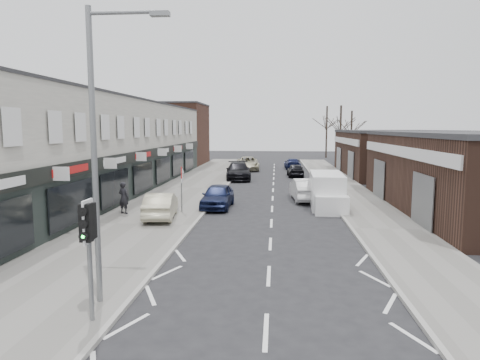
% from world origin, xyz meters
% --- Properties ---
extents(ground, '(160.00, 160.00, 0.00)m').
position_xyz_m(ground, '(0.00, 0.00, 0.00)').
color(ground, black).
rests_on(ground, ground).
extents(pavement_left, '(5.50, 64.00, 0.12)m').
position_xyz_m(pavement_left, '(-6.75, 22.00, 0.06)').
color(pavement_left, slate).
rests_on(pavement_left, ground).
extents(pavement_right, '(3.50, 64.00, 0.12)m').
position_xyz_m(pavement_right, '(5.75, 22.00, 0.06)').
color(pavement_right, slate).
rests_on(pavement_right, ground).
extents(shop_terrace_left, '(8.00, 41.00, 7.10)m').
position_xyz_m(shop_terrace_left, '(-13.50, 19.50, 3.55)').
color(shop_terrace_left, beige).
rests_on(shop_terrace_left, ground).
extents(brick_block_far, '(8.00, 10.00, 8.00)m').
position_xyz_m(brick_block_far, '(-13.50, 45.00, 4.00)').
color(brick_block_far, '#4C2C20').
rests_on(brick_block_far, ground).
extents(right_unit_far, '(10.00, 16.00, 4.50)m').
position_xyz_m(right_unit_far, '(12.50, 34.00, 2.25)').
color(right_unit_far, '#3B241B').
rests_on(right_unit_far, ground).
extents(tree_far_a, '(3.60, 3.60, 8.00)m').
position_xyz_m(tree_far_a, '(9.00, 48.00, 0.00)').
color(tree_far_a, '#382D26').
rests_on(tree_far_a, ground).
extents(tree_far_b, '(3.60, 3.60, 7.50)m').
position_xyz_m(tree_far_b, '(11.50, 54.00, 0.00)').
color(tree_far_b, '#382D26').
rests_on(tree_far_b, ground).
extents(tree_far_c, '(3.60, 3.60, 8.50)m').
position_xyz_m(tree_far_c, '(8.50, 60.00, 0.00)').
color(tree_far_c, '#382D26').
rests_on(tree_far_c, ground).
extents(traffic_light, '(0.28, 0.60, 3.10)m').
position_xyz_m(traffic_light, '(-4.40, -2.02, 2.41)').
color(traffic_light, slate).
rests_on(traffic_light, pavement_left).
extents(street_lamp, '(2.23, 0.22, 8.00)m').
position_xyz_m(street_lamp, '(-4.53, -0.80, 4.62)').
color(street_lamp, slate).
rests_on(street_lamp, pavement_left).
extents(warning_sign, '(0.12, 0.80, 2.70)m').
position_xyz_m(warning_sign, '(-5.16, 12.00, 2.20)').
color(warning_sign, slate).
rests_on(warning_sign, pavement_left).
extents(white_van, '(2.10, 5.55, 2.14)m').
position_xyz_m(white_van, '(3.40, 14.81, 1.01)').
color(white_van, white).
rests_on(white_van, ground).
extents(sedan_on_pavement, '(2.02, 4.35, 1.38)m').
position_xyz_m(sedan_on_pavement, '(-5.96, 10.28, 0.81)').
color(sedan_on_pavement, '#B7B192').
rests_on(sedan_on_pavement, pavement_left).
extents(pedestrian, '(0.77, 0.64, 1.82)m').
position_xyz_m(pedestrian, '(-8.37, 11.28, 1.03)').
color(pedestrian, black).
rests_on(pedestrian, pavement_left).
extents(parked_car_left_a, '(1.86, 4.37, 1.47)m').
position_xyz_m(parked_car_left_a, '(-3.40, 14.11, 0.74)').
color(parked_car_left_a, '#121A3A').
rests_on(parked_car_left_a, ground).
extents(parked_car_left_b, '(2.86, 5.87, 1.64)m').
position_xyz_m(parked_car_left_b, '(-3.40, 28.78, 0.82)').
color(parked_car_left_b, black).
rests_on(parked_car_left_b, ground).
extents(parked_car_left_c, '(3.07, 5.85, 1.57)m').
position_xyz_m(parked_car_left_c, '(-3.12, 37.98, 0.79)').
color(parked_car_left_c, '#AEA88B').
rests_on(parked_car_left_c, ground).
extents(parked_car_right_a, '(2.00, 4.76, 1.53)m').
position_xyz_m(parked_car_right_a, '(2.20, 17.33, 0.76)').
color(parked_car_right_a, silver).
rests_on(parked_car_right_a, ground).
extents(parked_car_right_b, '(1.72, 3.95, 1.32)m').
position_xyz_m(parked_car_right_b, '(2.20, 31.73, 0.66)').
color(parked_car_right_b, black).
rests_on(parked_car_right_b, ground).
extents(parked_car_right_c, '(1.97, 4.49, 1.28)m').
position_xyz_m(parked_car_right_c, '(2.20, 40.02, 0.64)').
color(parked_car_right_c, '#141A3F').
rests_on(parked_car_right_c, ground).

